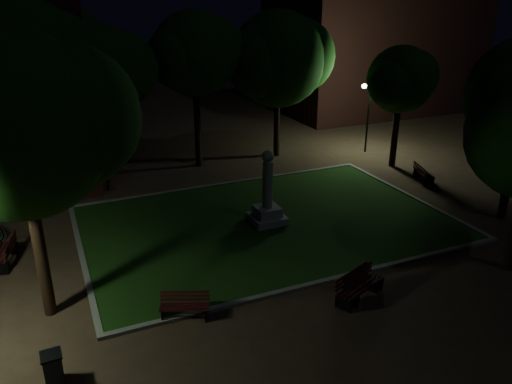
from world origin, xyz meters
TOP-DOWN VIEW (x-y plane):
  - ground at (0.00, 0.00)m, footprint 80.00×80.00m
  - lawn at (0.00, 2.00)m, footprint 15.00×10.00m
  - lawn_kerb at (0.00, 2.00)m, footprint 15.40×10.40m
  - monument at (0.00, 2.00)m, footprint 1.40×1.40m
  - building_far at (18.00, 20.00)m, footprint 16.00×10.00m
  - tree_west at (-8.72, -1.20)m, footprint 6.27×5.12m
  - tree_north_wl at (-5.42, 8.88)m, footprint 5.42×4.42m
  - tree_north_er at (4.73, 10.60)m, footprint 6.72×5.49m
  - tree_ne at (9.92, 6.17)m, footprint 4.45×3.63m
  - tree_nw at (-8.50, 9.23)m, footprint 7.14×5.83m
  - tree_far_north at (-0.19, 10.66)m, footprint 5.53×4.51m
  - lamppost_ne at (10.06, 9.12)m, footprint 1.18×0.28m
  - bench_near_left at (0.20, -4.32)m, footprint 1.83×1.21m
  - bench_near_right at (0.52, -4.22)m, footprint 1.68×1.10m
  - bench_west_near at (-5.10, -3.08)m, footprint 1.57×1.03m
  - bench_left_side at (-10.14, 2.66)m, footprint 0.95×1.86m
  - bench_right_side at (9.66, 3.46)m, footprint 1.05×1.69m
  - trash_bin at (-8.88, -4.41)m, footprint 0.53×0.53m

SIDE VIEW (x-z plane):
  - ground at x=0.00m, z-range 0.00..0.00m
  - lawn at x=0.00m, z-range 0.00..0.08m
  - lawn_kerb at x=0.00m, z-range 0.00..0.12m
  - bench_west_near at x=-5.10m, z-range -0.02..0.79m
  - bench_near_right at x=0.52m, z-range -0.03..0.85m
  - bench_right_side at x=9.66m, z-range -0.03..0.85m
  - trash_bin at x=-8.88m, z-range 0.01..0.87m
  - bench_near_left at x=0.20m, z-range -0.03..0.92m
  - bench_left_side at x=-10.14m, z-range -0.03..0.95m
  - monument at x=0.00m, z-range -0.64..2.56m
  - lamppost_ne at x=10.06m, z-range 0.87..5.11m
  - tree_ne at x=9.92m, z-range 1.53..8.25m
  - tree_north_er at x=4.73m, z-range 1.49..9.98m
  - tree_north_wl at x=-5.42m, z-range 1.78..9.77m
  - tree_west at x=-8.72m, z-range 1.66..10.11m
  - building_far at x=18.00m, z-range 0.00..12.00m
  - tree_far_north at x=-0.19m, z-range 1.99..10.49m
  - tree_nw at x=-8.50m, z-range 1.87..11.45m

